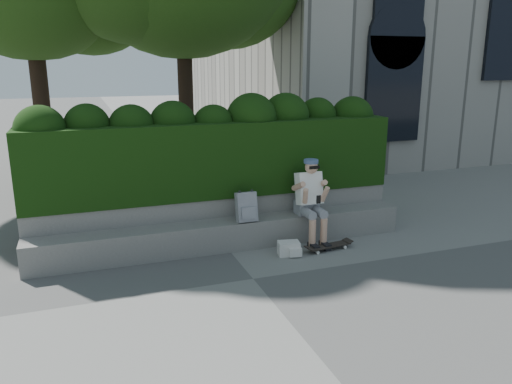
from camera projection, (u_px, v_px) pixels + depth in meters
name	position (u px, v px, depth m)	size (l,w,h in m)	color
ground	(253.00, 279.00, 6.82)	(80.00, 80.00, 0.00)	slate
bench_ledge	(227.00, 235.00, 7.90)	(6.00, 0.45, 0.45)	gray
planter_wall	(219.00, 217.00, 8.30)	(6.00, 0.50, 0.75)	gray
hedge	(214.00, 157.00, 8.26)	(6.00, 1.00, 1.20)	black
person	(310.00, 198.00, 8.05)	(0.40, 0.76, 1.38)	gray
skateboard	(329.00, 246.00, 7.87)	(0.75, 0.28, 0.08)	black
backpack_plaid	(246.00, 207.00, 7.79)	(0.32, 0.17, 0.46)	#ABABAF
backpack_ground	(289.00, 248.00, 7.65)	(0.32, 0.23, 0.21)	silver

